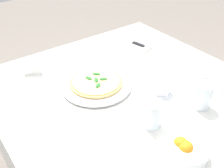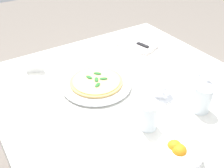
# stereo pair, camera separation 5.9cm
# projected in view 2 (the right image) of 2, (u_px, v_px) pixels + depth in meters

# --- Properties ---
(dining_table) EXTENTS (1.11, 1.11, 0.75)m
(dining_table) POSITION_uv_depth(u_px,v_px,m) (127.00, 112.00, 1.25)
(dining_table) COLOR white
(dining_table) RESTS_ON ground_plane
(pizza_plate) EXTENTS (0.32, 0.32, 0.02)m
(pizza_plate) POSITION_uv_depth(u_px,v_px,m) (96.00, 84.00, 1.19)
(pizza_plate) COLOR white
(pizza_plate) RESTS_ON dining_table
(pizza) EXTENTS (0.24, 0.24, 0.02)m
(pizza) POSITION_uv_depth(u_px,v_px,m) (96.00, 81.00, 1.19)
(pizza) COLOR #DBAD60
(pizza) RESTS_ON pizza_plate
(coffee_cup_near_right) EXTENTS (0.13, 0.13, 0.07)m
(coffee_cup_near_right) POSITION_uv_depth(u_px,v_px,m) (201.00, 76.00, 1.21)
(coffee_cup_near_right) COLOR white
(coffee_cup_near_right) RESTS_ON dining_table
(coffee_cup_left_edge) EXTENTS (0.13, 0.13, 0.07)m
(coffee_cup_left_edge) POSITION_uv_depth(u_px,v_px,m) (161.00, 89.00, 1.13)
(coffee_cup_left_edge) COLOR white
(coffee_cup_left_edge) RESTS_ON dining_table
(water_glass_right_edge) EXTENTS (0.07, 0.07, 0.11)m
(water_glass_right_edge) POSITION_uv_depth(u_px,v_px,m) (202.00, 100.00, 1.04)
(water_glass_right_edge) COLOR white
(water_glass_right_edge) RESTS_ON dining_table
(water_glass_near_left) EXTENTS (0.07, 0.07, 0.11)m
(water_glass_near_left) POSITION_uv_depth(u_px,v_px,m) (148.00, 117.00, 0.96)
(water_glass_near_left) COLOR white
(water_glass_near_left) RESTS_ON dining_table
(napkin_folded) EXTENTS (0.25, 0.19, 0.02)m
(napkin_folded) POSITION_uv_depth(u_px,v_px,m) (136.00, 45.00, 1.51)
(napkin_folded) COLOR white
(napkin_folded) RESTS_ON dining_table
(dinner_knife) EXTENTS (0.19, 0.06, 0.01)m
(dinner_knife) POSITION_uv_depth(u_px,v_px,m) (136.00, 42.00, 1.51)
(dinner_knife) COLOR silver
(dinner_knife) RESTS_ON napkin_folded
(citrus_bowl) EXTENTS (0.15, 0.15, 0.06)m
(citrus_bowl) POSITION_uv_depth(u_px,v_px,m) (178.00, 153.00, 0.85)
(citrus_bowl) COLOR white
(citrus_bowl) RESTS_ON dining_table
(menu_card) EXTENTS (0.05, 0.08, 0.06)m
(menu_card) POSITION_uv_depth(u_px,v_px,m) (35.00, 67.00, 1.28)
(menu_card) COLOR white
(menu_card) RESTS_ON dining_table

